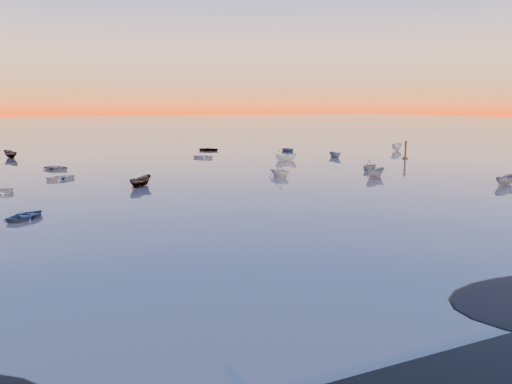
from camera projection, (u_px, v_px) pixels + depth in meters
ground at (140, 145)px, 115.35m from camera, size 600.00×600.00×0.00m
moored_fleet at (208, 169)px, 73.41m from camera, size 124.00×58.00×1.20m
boat_near_center at (505, 185)px, 58.61m from camera, size 2.07×3.75×1.23m
boat_near_right at (280, 177)px, 65.45m from camera, size 4.04×2.66×1.30m
channel_marker at (405, 151)px, 86.71m from camera, size 0.94×0.94×3.36m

